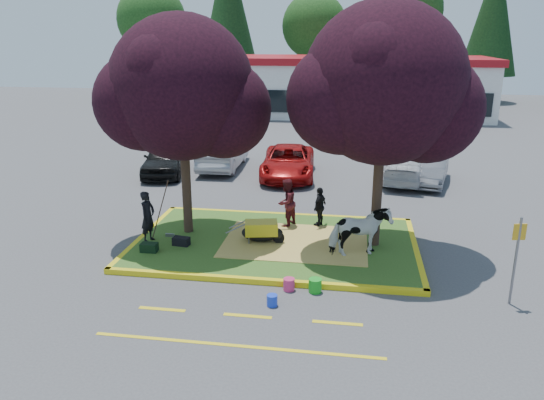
# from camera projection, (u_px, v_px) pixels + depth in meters

# --- Properties ---
(ground) EXTENTS (90.00, 90.00, 0.00)m
(ground) POSITION_uv_depth(u_px,v_px,m) (275.00, 246.00, 15.81)
(ground) COLOR #424244
(ground) RESTS_ON ground
(median_island) EXTENTS (8.00, 5.00, 0.15)m
(median_island) POSITION_uv_depth(u_px,v_px,m) (275.00, 243.00, 15.79)
(median_island) COLOR #345A1C
(median_island) RESTS_ON ground
(curb_near) EXTENTS (8.30, 0.16, 0.15)m
(curb_near) POSITION_uv_depth(u_px,v_px,m) (260.00, 281.00, 13.35)
(curb_near) COLOR yellow
(curb_near) RESTS_ON ground
(curb_far) EXTENTS (8.30, 0.16, 0.15)m
(curb_far) POSITION_uv_depth(u_px,v_px,m) (286.00, 215.00, 18.22)
(curb_far) COLOR yellow
(curb_far) RESTS_ON ground
(curb_left) EXTENTS (0.16, 5.30, 0.15)m
(curb_left) POSITION_uv_depth(u_px,v_px,m) (145.00, 236.00, 16.38)
(curb_left) COLOR yellow
(curb_left) RESTS_ON ground
(curb_right) EXTENTS (0.16, 5.30, 0.15)m
(curb_right) POSITION_uv_depth(u_px,v_px,m) (416.00, 251.00, 15.19)
(curb_right) COLOR yellow
(curb_right) RESTS_ON ground
(straw_bedding) EXTENTS (4.20, 3.00, 0.01)m
(straw_bedding) POSITION_uv_depth(u_px,v_px,m) (295.00, 242.00, 15.67)
(straw_bedding) COLOR #D3BD56
(straw_bedding) RESTS_ON median_island
(tree_purple_left) EXTENTS (5.06, 4.20, 6.51)m
(tree_purple_left) POSITION_uv_depth(u_px,v_px,m) (182.00, 95.00, 15.27)
(tree_purple_left) COLOR black
(tree_purple_left) RESTS_ON median_island
(tree_purple_right) EXTENTS (5.30, 4.40, 6.82)m
(tree_purple_right) POSITION_uv_depth(u_px,v_px,m) (384.00, 91.00, 14.19)
(tree_purple_right) COLOR black
(tree_purple_right) RESTS_ON median_island
(fire_lane_stripe_a) EXTENTS (1.10, 0.12, 0.01)m
(fire_lane_stripe_a) POSITION_uv_depth(u_px,v_px,m) (162.00, 309.00, 12.14)
(fire_lane_stripe_a) COLOR yellow
(fire_lane_stripe_a) RESTS_ON ground
(fire_lane_stripe_b) EXTENTS (1.10, 0.12, 0.01)m
(fire_lane_stripe_b) POSITION_uv_depth(u_px,v_px,m) (248.00, 316.00, 11.85)
(fire_lane_stripe_b) COLOR yellow
(fire_lane_stripe_b) RESTS_ON ground
(fire_lane_stripe_c) EXTENTS (1.10, 0.12, 0.01)m
(fire_lane_stripe_c) POSITION_uv_depth(u_px,v_px,m) (337.00, 323.00, 11.55)
(fire_lane_stripe_c) COLOR yellow
(fire_lane_stripe_c) RESTS_ON ground
(fire_lane_long) EXTENTS (6.00, 0.10, 0.01)m
(fire_lane_long) POSITION_uv_depth(u_px,v_px,m) (236.00, 346.00, 10.71)
(fire_lane_long) COLOR yellow
(fire_lane_long) RESTS_ON ground
(retail_building) EXTENTS (20.40, 8.40, 4.40)m
(retail_building) POSITION_uv_depth(u_px,v_px,m) (354.00, 85.00, 41.24)
(retail_building) COLOR silver
(retail_building) RESTS_ON ground
(treeline) EXTENTS (46.58, 7.80, 14.63)m
(treeline) POSITION_uv_depth(u_px,v_px,m) (349.00, 15.00, 48.79)
(treeline) COLOR black
(treeline) RESTS_ON ground
(cow) EXTENTS (1.82, 1.34, 1.40)m
(cow) POSITION_uv_depth(u_px,v_px,m) (360.00, 232.00, 14.52)
(cow) COLOR white
(cow) RESTS_ON median_island
(calf) EXTENTS (1.16, 0.73, 0.48)m
(calf) POSITION_uv_depth(u_px,v_px,m) (260.00, 233.00, 15.71)
(calf) COLOR black
(calf) RESTS_ON median_island
(handler) EXTENTS (0.47, 0.62, 1.53)m
(handler) POSITION_uv_depth(u_px,v_px,m) (148.00, 217.00, 15.53)
(handler) COLOR black
(handler) RESTS_ON median_island
(visitor_a) EXTENTS (0.87, 0.94, 1.54)m
(visitor_a) POSITION_uv_depth(u_px,v_px,m) (286.00, 203.00, 16.81)
(visitor_a) COLOR #4D161C
(visitor_a) RESTS_ON median_island
(visitor_b) EXTENTS (0.57, 0.81, 1.27)m
(visitor_b) POSITION_uv_depth(u_px,v_px,m) (320.00, 207.00, 16.86)
(visitor_b) COLOR black
(visitor_b) RESTS_ON median_island
(wheelbarrow) EXTENTS (1.71, 0.75, 0.64)m
(wheelbarrow) POSITION_uv_depth(u_px,v_px,m) (262.00, 228.00, 15.53)
(wheelbarrow) COLOR black
(wheelbarrow) RESTS_ON median_island
(gear_bag_dark) EXTENTS (0.51, 0.33, 0.24)m
(gear_bag_dark) POSITION_uv_depth(u_px,v_px,m) (181.00, 241.00, 15.41)
(gear_bag_dark) COLOR black
(gear_bag_dark) RESTS_ON median_island
(gear_bag_green) EXTENTS (0.47, 0.29, 0.25)m
(gear_bag_green) POSITION_uv_depth(u_px,v_px,m) (149.00, 247.00, 14.96)
(gear_bag_green) COLOR black
(gear_bag_green) RESTS_ON median_island
(sign_post) EXTENTS (0.30, 0.09, 2.14)m
(sign_post) POSITION_uv_depth(u_px,v_px,m) (517.00, 253.00, 12.01)
(sign_post) COLOR slate
(sign_post) RESTS_ON ground
(bucket_green) EXTENTS (0.40, 0.40, 0.34)m
(bucket_green) POSITION_uv_depth(u_px,v_px,m) (315.00, 285.00, 12.91)
(bucket_green) COLOR green
(bucket_green) RESTS_ON ground
(bucket_pink) EXTENTS (0.33, 0.33, 0.31)m
(bucket_pink) POSITION_uv_depth(u_px,v_px,m) (289.00, 284.00, 13.01)
(bucket_pink) COLOR #D12E66
(bucket_pink) RESTS_ON ground
(bucket_blue) EXTENTS (0.33, 0.33, 0.27)m
(bucket_blue) POSITION_uv_depth(u_px,v_px,m) (272.00, 300.00, 12.27)
(bucket_blue) COLOR blue
(bucket_blue) RESTS_ON ground
(car_black) EXTENTS (2.37, 4.45, 1.44)m
(car_black) POSITION_uv_depth(u_px,v_px,m) (165.00, 158.00, 23.75)
(car_black) COLOR black
(car_black) RESTS_ON ground
(car_silver) EXTENTS (1.73, 4.67, 1.52)m
(car_silver) POSITION_uv_depth(u_px,v_px,m) (223.00, 152.00, 24.81)
(car_silver) COLOR #95979C
(car_silver) RESTS_ON ground
(car_red) EXTENTS (2.56, 4.98, 1.34)m
(car_red) POSITION_uv_depth(u_px,v_px,m) (288.00, 162.00, 23.30)
(car_red) COLOR #A30E0D
(car_red) RESTS_ON ground
(car_white) EXTENTS (2.56, 4.61, 1.26)m
(car_white) POSITION_uv_depth(u_px,v_px,m) (407.00, 167.00, 22.59)
(car_white) COLOR silver
(car_white) RESTS_ON ground
(car_grey) EXTENTS (2.10, 4.00, 1.25)m
(car_grey) POSITION_uv_depth(u_px,v_px,m) (430.00, 169.00, 22.25)
(car_grey) COLOR slate
(car_grey) RESTS_ON ground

